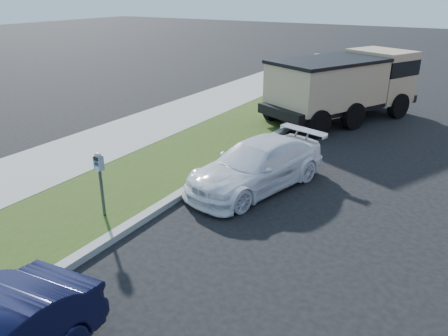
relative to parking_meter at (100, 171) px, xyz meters
The scene contains 5 objects.
ground 3.68m from the parking_meter, 16.04° to the left, with size 120.00×120.00×0.00m, color black.
streetside 3.87m from the parking_meter, 126.88° to the left, with size 6.12×50.00×0.15m.
parking_meter is the anchor object (origin of this frame).
white_wagon 4.04m from the parking_meter, 58.69° to the left, with size 1.72×4.23×1.23m, color white.
dump_truck 11.23m from the parking_meter, 79.39° to the left, with size 4.84×6.89×2.55m.
Camera 1 is at (3.43, -6.98, 4.82)m, focal length 35.00 mm.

